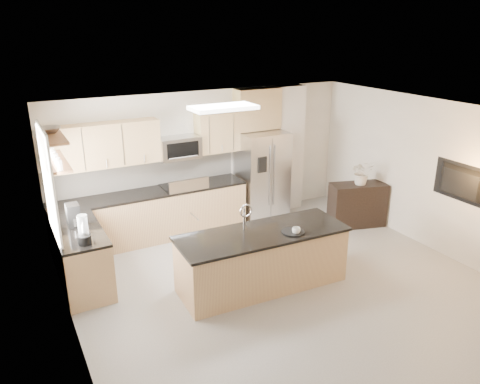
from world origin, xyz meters
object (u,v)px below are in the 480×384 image
microwave (179,148)px  blender (84,232)px  range (184,209)px  television (459,184)px  platter (293,232)px  island (262,259)px  refrigerator (262,176)px  cup (296,231)px  kettle (83,227)px  credenza (357,205)px  coffee_maker (73,216)px  bowl (49,129)px  flower_vase (363,166)px

microwave → blender: (-2.07, -1.74, -0.53)m
range → television: television is taller
range → platter: size_ratio=3.38×
island → television: bearing=-11.1°
refrigerator → cup: refrigerator is taller
island → kettle: size_ratio=10.55×
range → island: 2.38m
range → kettle: 2.47m
credenza → cup: bearing=-134.1°
blender → kettle: size_ratio=1.72×
credenza → blender: 5.23m
coffee_maker → bowl: (-0.16, 0.09, 1.30)m
island → range: bearing=99.6°
blender → cup: bearing=-20.2°
coffee_maker → flower_vase: bearing=-4.2°
cup → blender: bearing=159.8°
platter → coffee_maker: 3.25m
refrigerator → credenza: (1.44, -1.24, -0.46)m
blender → television: 5.79m
credenza → coffee_maker: bearing=-167.6°
platter → coffee_maker: bearing=149.3°
credenza → coffee_maker: coffee_maker is taller
island → coffee_maker: 2.87m
platter → flower_vase: bearing=27.5°
microwave → refrigerator: microwave is taller
credenza → bowl: (-5.35, 0.45, 1.96)m
credenza → coffee_maker: size_ratio=3.10×
island → platter: bearing=-26.6°
refrigerator → kettle: refrigerator is taller
cup → platter: size_ratio=0.36×
cup → bowl: bearing=148.6°
coffee_maker → bowl: size_ratio=0.87×
microwave → island: 2.77m
microwave → kettle: 2.54m
blender → credenza: bearing=3.6°
kettle → coffee_maker: (-0.07, 0.37, 0.06)m
microwave → credenza: 3.62m
island → credenza: 3.00m
kettle → bowl: 1.45m
refrigerator → flower_vase: bearing=-40.7°
range → cup: range is taller
range → kettle: size_ratio=4.65×
refrigerator → blender: bearing=-157.2°
microwave → blender: bearing=-140.0°
television → refrigerator: bearing=31.0°
island → cup: 0.69m
kettle → flower_vase: (5.15, -0.02, 0.18)m
coffee_maker → flower_vase: 5.24m
island → television: 3.41m
credenza → cup: 2.79m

